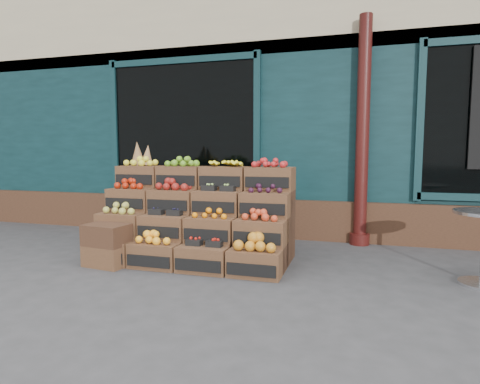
# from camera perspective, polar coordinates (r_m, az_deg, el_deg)

# --- Properties ---
(ground) EXTENTS (60.00, 60.00, 0.00)m
(ground) POSITION_cam_1_polar(r_m,az_deg,el_deg) (4.26, -0.06, -12.46)
(ground) COLOR #38383A
(ground) RESTS_ON ground
(shop_facade) EXTENTS (12.00, 6.24, 4.80)m
(shop_facade) POSITION_cam_1_polar(r_m,az_deg,el_deg) (9.13, 9.25, 12.39)
(shop_facade) COLOR #0C282B
(shop_facade) RESTS_ON ground
(crate_display) EXTENTS (2.35, 1.14, 1.47)m
(crate_display) POSITION_cam_1_polar(r_m,az_deg,el_deg) (5.04, -6.34, -4.28)
(crate_display) COLOR #533520
(crate_display) RESTS_ON ground
(spare_crates) EXTENTS (0.53, 0.40, 0.49)m
(spare_crates) POSITION_cam_1_polar(r_m,az_deg,el_deg) (4.96, -18.40, -7.18)
(spare_crates) COLOR #533520
(spare_crates) RESTS_ON ground
(shopkeeper) EXTENTS (0.92, 0.72, 2.21)m
(shopkeeper) POSITION_cam_1_polar(r_m,az_deg,el_deg) (7.51, -8.34, 3.96)
(shopkeeper) COLOR #144815
(shopkeeper) RESTS_ON ground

